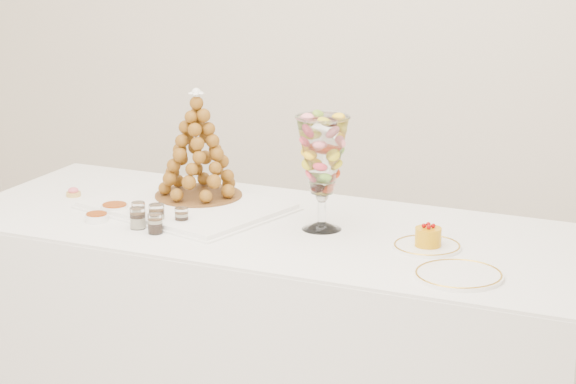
% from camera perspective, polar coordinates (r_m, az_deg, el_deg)
% --- Properties ---
extents(buffet_table, '(2.25, 1.01, 0.84)m').
position_cam_1_polar(buffet_table, '(3.93, -0.80, -7.49)').
color(buffet_table, white).
rests_on(buffet_table, ground).
extents(lace_tray, '(0.75, 0.65, 0.02)m').
position_cam_1_polar(lace_tray, '(3.98, -5.17, -0.71)').
color(lace_tray, white).
rests_on(lace_tray, buffet_table).
extents(macaron_vase, '(0.17, 0.17, 0.38)m').
position_cam_1_polar(macaron_vase, '(3.68, 1.76, 1.80)').
color(macaron_vase, white).
rests_on(macaron_vase, buffet_table).
extents(cake_plate, '(0.22, 0.22, 0.01)m').
position_cam_1_polar(cake_plate, '(3.58, 7.07, -2.76)').
color(cake_plate, white).
rests_on(cake_plate, buffet_table).
extents(spare_plate, '(0.26, 0.26, 0.01)m').
position_cam_1_polar(spare_plate, '(3.33, 8.66, -4.20)').
color(spare_plate, white).
rests_on(spare_plate, buffet_table).
extents(pink_tart, '(0.05, 0.05, 0.03)m').
position_cam_1_polar(pink_tart, '(4.20, -10.85, -0.02)').
color(pink_tart, tan).
rests_on(pink_tart, buffet_table).
extents(verrine_a, '(0.06, 0.06, 0.06)m').
position_cam_1_polar(verrine_a, '(3.86, -7.61, -0.97)').
color(verrine_a, white).
rests_on(verrine_a, buffet_table).
extents(verrine_b, '(0.06, 0.06, 0.07)m').
position_cam_1_polar(verrine_b, '(3.80, -6.69, -1.15)').
color(verrine_b, white).
rests_on(verrine_b, buffet_table).
extents(verrine_c, '(0.06, 0.06, 0.06)m').
position_cam_1_polar(verrine_c, '(3.78, -5.42, -1.27)').
color(verrine_c, white).
rests_on(verrine_c, buffet_table).
extents(verrine_d, '(0.05, 0.05, 0.07)m').
position_cam_1_polar(verrine_d, '(3.77, -7.64, -1.33)').
color(verrine_d, white).
rests_on(verrine_d, buffet_table).
extents(verrine_e, '(0.06, 0.06, 0.07)m').
position_cam_1_polar(verrine_e, '(3.71, -6.76, -1.61)').
color(verrine_e, white).
rests_on(verrine_e, buffet_table).
extents(ramekin_back, '(0.10, 0.10, 0.03)m').
position_cam_1_polar(ramekin_back, '(3.96, -8.79, -0.87)').
color(ramekin_back, white).
rests_on(ramekin_back, buffet_table).
extents(ramekin_front, '(0.08, 0.08, 0.02)m').
position_cam_1_polar(ramekin_front, '(3.87, -9.69, -1.30)').
color(ramekin_front, white).
rests_on(ramekin_front, buffet_table).
extents(croquembouche, '(0.33, 0.33, 0.39)m').
position_cam_1_polar(croquembouche, '(4.01, -4.62, 2.43)').
color(croquembouche, brown).
rests_on(croquembouche, lace_tray).
extents(mousse_cake, '(0.08, 0.08, 0.07)m').
position_cam_1_polar(mousse_cake, '(3.56, 7.13, -2.25)').
color(mousse_cake, '#D18F09').
rests_on(mousse_cake, cake_plate).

